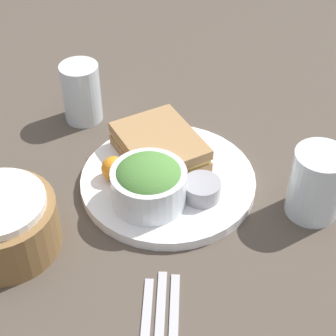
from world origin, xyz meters
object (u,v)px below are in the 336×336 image
(salad_bowl, at_px, (149,183))
(dressing_cup, at_px, (202,189))
(bread_basket, at_px, (2,224))
(sandwich, at_px, (160,147))
(fork, at_px, (174,328))
(plate, at_px, (168,181))
(knife, at_px, (160,328))
(drink_glass, at_px, (81,93))
(water_glass, at_px, (316,184))
(spoon, at_px, (146,327))

(salad_bowl, height_order, dressing_cup, salad_bowl)
(bread_basket, bearing_deg, sandwich, -66.43)
(salad_bowl, bearing_deg, sandwich, -23.95)
(sandwich, height_order, fork, sandwich)
(fork, bearing_deg, sandwich, -174.20)
(plate, distance_m, salad_bowl, 0.08)
(sandwich, height_order, knife, sandwich)
(fork, xyz_separation_m, knife, (0.01, 0.02, 0.00))
(plate, xyz_separation_m, drink_glass, (0.22, 0.10, 0.05))
(sandwich, distance_m, water_glass, 0.26)
(knife, bearing_deg, bread_basket, -120.20)
(plate, distance_m, drink_glass, 0.25)
(bread_basket, bearing_deg, dressing_cup, -89.17)
(fork, height_order, water_glass, water_glass)
(sandwich, bearing_deg, bread_basket, 113.57)
(salad_bowl, height_order, knife, salad_bowl)
(plate, xyz_separation_m, bread_basket, (-0.06, 0.26, 0.03))
(water_glass, bearing_deg, bread_basket, 83.45)
(plate, xyz_separation_m, sandwich, (0.05, -0.00, 0.03))
(bread_basket, bearing_deg, spoon, -139.67)
(fork, relative_size, spoon, 1.11)
(spoon, bearing_deg, fork, 90.00)
(plate, xyz_separation_m, knife, (-0.26, 0.08, -0.01))
(water_glass, bearing_deg, fork, 119.59)
(spoon, bearing_deg, drink_glass, -161.88)
(plate, height_order, water_glass, water_glass)
(bread_basket, bearing_deg, water_glass, -96.55)
(spoon, bearing_deg, plate, 176.20)
(spoon, height_order, water_glass, water_glass)
(sandwich, relative_size, water_glass, 1.51)
(water_glass, bearing_deg, plate, 60.41)
(drink_glass, bearing_deg, plate, -154.93)
(water_glass, bearing_deg, spoon, 115.01)
(sandwich, height_order, spoon, sandwich)
(knife, bearing_deg, sandwich, -177.37)
(spoon, bearing_deg, water_glass, 132.42)
(plate, height_order, dressing_cup, dressing_cup)
(drink_glass, distance_m, bread_basket, 0.32)
(knife, height_order, water_glass, water_glass)
(plate, height_order, bread_basket, bread_basket)
(knife, distance_m, spoon, 0.02)
(dressing_cup, height_order, knife, dressing_cup)
(drink_glass, xyz_separation_m, knife, (-0.48, -0.02, -0.05))
(drink_glass, distance_m, fork, 0.49)
(plate, bearing_deg, water_glass, -119.59)
(bread_basket, relative_size, fork, 0.93)
(salad_bowl, distance_m, spoon, 0.22)
(sandwich, relative_size, salad_bowl, 1.48)
(sandwich, xyz_separation_m, spoon, (-0.31, 0.10, -0.04))
(salad_bowl, bearing_deg, spoon, 164.95)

